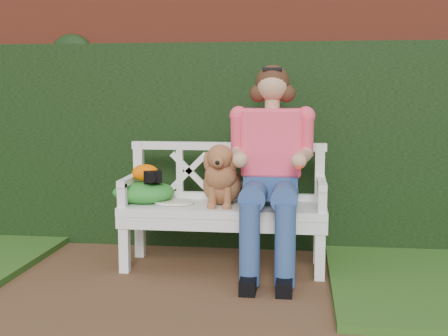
# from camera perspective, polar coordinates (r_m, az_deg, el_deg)

# --- Properties ---
(ground) EXTENTS (60.00, 60.00, 0.00)m
(ground) POSITION_cam_1_polar(r_m,az_deg,el_deg) (3.63, -7.54, -13.93)
(ground) COLOR brown
(brick_wall) EXTENTS (10.00, 0.30, 2.20)m
(brick_wall) POSITION_cam_1_polar(r_m,az_deg,el_deg) (5.24, -2.39, 5.06)
(brick_wall) COLOR maroon
(brick_wall) RESTS_ON ground
(ivy_hedge) EXTENTS (10.00, 0.18, 1.70)m
(ivy_hedge) POSITION_cam_1_polar(r_m,az_deg,el_deg) (5.04, -2.80, 2.11)
(ivy_hedge) COLOR #1C3814
(ivy_hedge) RESTS_ON ground
(garden_bench) EXTENTS (1.64, 0.77, 0.48)m
(garden_bench) POSITION_cam_1_polar(r_m,az_deg,el_deg) (4.47, -0.00, -6.49)
(garden_bench) COLOR white
(garden_bench) RESTS_ON ground
(seated_woman) EXTENTS (0.82, 0.98, 1.52)m
(seated_woman) POSITION_cam_1_polar(r_m,az_deg,el_deg) (4.33, 4.52, 0.01)
(seated_woman) COLOR #FF4D76
(seated_woman) RESTS_ON ground
(dog) EXTENTS (0.41, 0.49, 0.46)m
(dog) POSITION_cam_1_polar(r_m,az_deg,el_deg) (4.36, -0.20, -0.56)
(dog) COLOR olive
(dog) RESTS_ON garden_bench
(tennis_racket) EXTENTS (0.61, 0.38, 0.03)m
(tennis_racket) POSITION_cam_1_polar(r_m,az_deg,el_deg) (4.46, -5.12, -3.24)
(tennis_racket) COLOR white
(tennis_racket) RESTS_ON garden_bench
(green_bag) EXTENTS (0.57, 0.52, 0.16)m
(green_bag) POSITION_cam_1_polar(r_m,az_deg,el_deg) (4.52, -7.68, -2.27)
(green_bag) COLOR #1E6829
(green_bag) RESTS_ON garden_bench
(camera_item) EXTENTS (0.16, 0.13, 0.09)m
(camera_item) POSITION_cam_1_polar(r_m,az_deg,el_deg) (4.46, -6.79, -0.78)
(camera_item) COLOR black
(camera_item) RESTS_ON green_bag
(baseball_glove) EXTENTS (0.21, 0.15, 0.13)m
(baseball_glove) POSITION_cam_1_polar(r_m,az_deg,el_deg) (4.50, -7.49, -0.46)
(baseball_glove) COLOR #F56100
(baseball_glove) RESTS_ON green_bag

